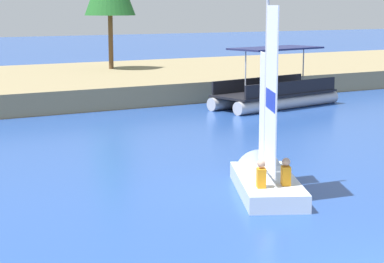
# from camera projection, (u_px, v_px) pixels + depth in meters

# --- Properties ---
(sailboat) EXTENTS (3.03, 4.28, 5.54)m
(sailboat) POSITION_uv_depth(u_px,v_px,m) (263.00, 172.00, 18.06)
(sailboat) COLOR silver
(sailboat) RESTS_ON ground
(pontoon_boat) EXTENTS (6.75, 3.36, 2.77)m
(pontoon_boat) POSITION_uv_depth(u_px,v_px,m) (275.00, 93.00, 32.51)
(pontoon_boat) COLOR #B2B2B7
(pontoon_boat) RESTS_ON ground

